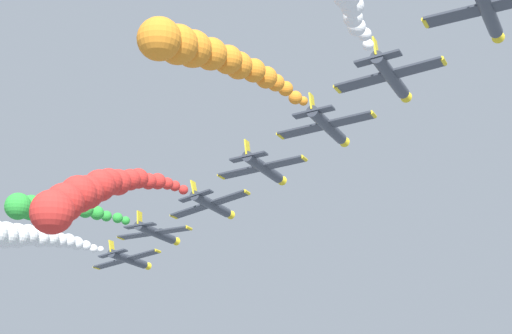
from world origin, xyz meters
TOP-DOWN VIEW (x-y plane):
  - airplane_lead at (-27.34, 23.01)m, footprint 9.48×10.35m
  - smoke_trail_lead at (-28.63, -0.37)m, footprint 4.01×23.74m
  - airplane_left_inner at (-18.55, 13.88)m, footprint 9.57×10.35m
  - smoke_trail_left_inner at (-19.21, -8.10)m, footprint 2.98×21.52m
  - airplane_right_inner at (-8.65, 8.19)m, footprint 9.41×10.35m
  - smoke_trail_right_inner at (-7.15, -20.21)m, footprint 4.68×30.14m
  - airplane_left_outer at (0.50, 0.95)m, footprint 9.54×10.35m
  - airplane_right_outer at (9.67, -6.02)m, footprint 9.54×10.35m
  - smoke_trail_right_outer at (7.62, -29.30)m, footprint 5.22×23.41m
  - airplane_trailing at (17.89, -14.23)m, footprint 9.53×10.35m
  - airplane_high_slot at (27.09, -21.28)m, footprint 9.55×10.35m

SIDE VIEW (x-z plane):
  - smoke_trail_right_inner at x=-7.15m, z-range 89.47..100.45m
  - smoke_trail_lead at x=-28.63m, z-range 94.63..98.96m
  - smoke_trail_left_inner at x=-19.21m, z-range 95.25..99.70m
  - airplane_lead at x=-27.34m, z-range 96.68..99.54m
  - airplane_left_inner at x=-18.55m, z-range 98.02..100.36m
  - airplane_right_inner at x=-8.65m, z-range 99.03..102.08m
  - airplane_left_outer at x=0.50m, z-range 100.74..103.30m
  - smoke_trail_right_outer at x=7.62m, z-range 99.93..104.14m
  - airplane_right_outer at x=9.67m, z-range 102.08..104.63m
  - airplane_trailing at x=17.89m, z-range 102.91..105.56m
  - airplane_high_slot at x=27.09m, z-range 104.47..106.95m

